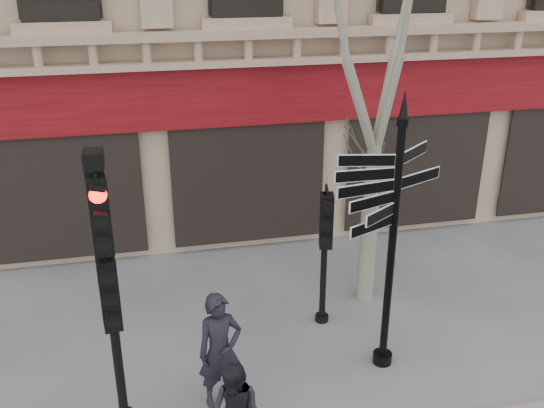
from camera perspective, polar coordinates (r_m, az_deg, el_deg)
The scene contains 6 objects.
ground at distance 10.12m, azimuth 3.07°, elevation -16.54°, with size 80.00×80.00×0.00m, color #56565A.
fingerpost at distance 9.17m, azimuth 11.66°, elevation 1.20°, with size 2.34×2.34×4.63m.
traffic_signal_main at distance 8.22m, azimuth -15.35°, elevation -5.40°, with size 0.50×0.39×4.18m.
traffic_signal_secondary at distance 10.68m, azimuth 5.01°, elevation -2.87°, with size 0.49×0.40×2.57m.
plane_tree at distance 10.60m, azimuth 10.49°, elevation 17.20°, with size 2.91×2.91×7.73m.
pedestrian_a at distance 9.25m, azimuth -4.92°, elevation -13.58°, with size 0.68×0.45×1.87m, color black.
Camera 1 is at (-2.16, -7.49, 6.45)m, focal length 40.00 mm.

